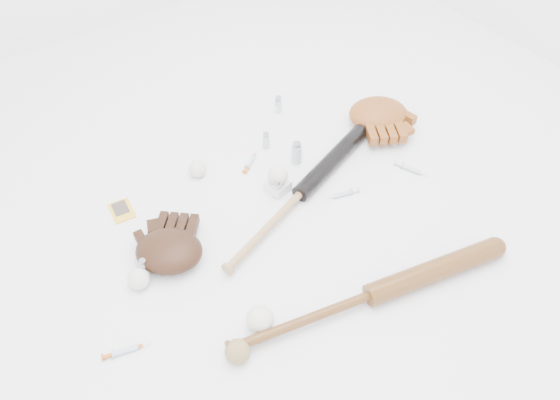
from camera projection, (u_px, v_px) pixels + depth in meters
bat_dark at (301, 193)px, 1.90m from camera, size 0.83×0.32×0.06m
bat_wood at (371, 295)px, 1.61m from camera, size 0.94×0.28×0.07m
glove_dark at (169, 251)px, 1.71m from camera, size 0.36×0.36×0.09m
glove_tan at (378, 114)px, 2.16m from camera, size 0.38×0.38×0.10m
trading_card at (122, 211)px, 1.88m from camera, size 0.09×0.11×0.01m
pedestal at (278, 186)px, 1.94m from camera, size 0.09×0.09×0.04m
baseball_on_pedestal at (278, 175)px, 1.89m from camera, size 0.07×0.07×0.07m
baseball_left at (139, 279)px, 1.65m from camera, size 0.07×0.07×0.07m
baseball_upper at (197, 169)px, 1.98m from camera, size 0.06×0.06×0.06m
baseball_mid at (260, 319)px, 1.55m from camera, size 0.08×0.08×0.08m
baseball_aged at (237, 351)px, 1.49m from camera, size 0.07×0.07×0.07m
syringe_0 at (126, 350)px, 1.52m from camera, size 0.15×0.07×0.02m
syringe_1 at (343, 194)px, 1.93m from camera, size 0.14×0.06×0.02m
syringe_2 at (251, 162)px, 2.04m from camera, size 0.13×0.10×0.02m
syringe_3 at (411, 169)px, 2.01m from camera, size 0.08×0.15×0.02m
vial_0 at (278, 104)px, 2.23m from camera, size 0.03×0.03×0.07m
vial_1 at (278, 106)px, 2.23m from camera, size 0.02×0.02×0.06m
vial_2 at (277, 189)px, 1.90m from camera, size 0.03×0.03×0.08m
vial_3 at (297, 153)px, 2.02m from camera, size 0.04×0.04×0.09m
vial_4 at (144, 267)px, 1.68m from camera, size 0.03×0.03×0.07m
vial_5 at (266, 140)px, 2.08m from camera, size 0.03×0.03×0.07m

